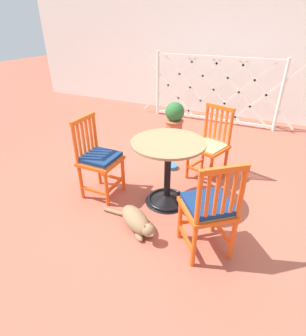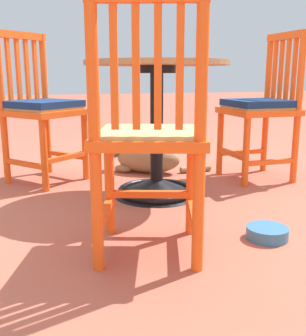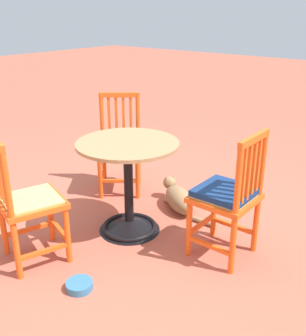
{
  "view_description": "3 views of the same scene",
  "coord_description": "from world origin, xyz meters",
  "px_view_note": "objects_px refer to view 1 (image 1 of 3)",
  "views": [
    {
      "loc": [
        0.94,
        -2.31,
        1.79
      ],
      "look_at": [
        -0.1,
        -0.18,
        0.47
      ],
      "focal_mm": 28.48,
      "sensor_mm": 36.0,
      "label": 1
    },
    {
      "loc": [
        0.66,
        2.07,
        0.66
      ],
      "look_at": [
        0.05,
        0.03,
        0.17
      ],
      "focal_mm": 43.92,
      "sensor_mm": 36.0,
      "label": 2
    },
    {
      "loc": [
        -1.9,
        1.98,
        1.64
      ],
      "look_at": [
        -0.11,
        -0.19,
        0.51
      ],
      "focal_mm": 42.79,
      "sensor_mm": 36.0,
      "label": 3
    }
  ],
  "objects_px": {
    "orange_chair_facing_out": "(209,208)",
    "orange_chair_tucked_in": "(210,146)",
    "orange_chair_near_fence": "(99,159)",
    "terracotta_planter": "(174,119)",
    "cafe_table": "(167,180)",
    "tabby_cat": "(137,222)",
    "pet_water_bowl": "(171,166)"
  },
  "relations": [
    {
      "from": "orange_chair_facing_out",
      "to": "pet_water_bowl",
      "type": "xyz_separation_m",
      "value": [
        -0.83,
        1.24,
        -0.42
      ]
    },
    {
      "from": "orange_chair_near_fence",
      "to": "pet_water_bowl",
      "type": "bearing_deg",
      "value": 61.6
    },
    {
      "from": "orange_chair_facing_out",
      "to": "orange_chair_tucked_in",
      "type": "xyz_separation_m",
      "value": [
        -0.33,
        1.23,
        -0.01
      ]
    },
    {
      "from": "cafe_table",
      "to": "orange_chair_tucked_in",
      "type": "distance_m",
      "value": 0.78
    },
    {
      "from": "cafe_table",
      "to": "orange_chair_tucked_in",
      "type": "relative_size",
      "value": 0.83
    },
    {
      "from": "terracotta_planter",
      "to": "tabby_cat",
      "type": "bearing_deg",
      "value": -76.44
    },
    {
      "from": "orange_chair_facing_out",
      "to": "pet_water_bowl",
      "type": "height_order",
      "value": "orange_chair_facing_out"
    },
    {
      "from": "terracotta_planter",
      "to": "orange_chair_near_fence",
      "type": "bearing_deg",
      "value": -93.38
    },
    {
      "from": "orange_chair_tucked_in",
      "to": "terracotta_planter",
      "type": "distance_m",
      "value": 1.37
    },
    {
      "from": "pet_water_bowl",
      "to": "orange_chair_facing_out",
      "type": "bearing_deg",
      "value": -56.2
    },
    {
      "from": "orange_chair_facing_out",
      "to": "terracotta_planter",
      "type": "height_order",
      "value": "orange_chair_facing_out"
    },
    {
      "from": "cafe_table",
      "to": "tabby_cat",
      "type": "xyz_separation_m",
      "value": [
        -0.07,
        -0.55,
        -0.19
      ]
    },
    {
      "from": "pet_water_bowl",
      "to": "orange_chair_near_fence",
      "type": "bearing_deg",
      "value": -118.4
    },
    {
      "from": "orange_chair_near_fence",
      "to": "terracotta_planter",
      "type": "distance_m",
      "value": 1.96
    },
    {
      "from": "orange_chair_tucked_in",
      "to": "orange_chair_near_fence",
      "type": "bearing_deg",
      "value": -137.82
    },
    {
      "from": "tabby_cat",
      "to": "cafe_table",
      "type": "bearing_deg",
      "value": 82.57
    },
    {
      "from": "cafe_table",
      "to": "orange_chair_near_fence",
      "type": "relative_size",
      "value": 0.83
    },
    {
      "from": "tabby_cat",
      "to": "orange_chair_tucked_in",
      "type": "bearing_deg",
      "value": 75.69
    },
    {
      "from": "tabby_cat",
      "to": "terracotta_planter",
      "type": "height_order",
      "value": "terracotta_planter"
    },
    {
      "from": "terracotta_planter",
      "to": "orange_chair_facing_out",
      "type": "bearing_deg",
      "value": -61.92
    },
    {
      "from": "tabby_cat",
      "to": "pet_water_bowl",
      "type": "xyz_separation_m",
      "value": [
        -0.18,
        1.28,
        -0.07
      ]
    },
    {
      "from": "orange_chair_facing_out",
      "to": "orange_chair_tucked_in",
      "type": "height_order",
      "value": "same"
    },
    {
      "from": "orange_chair_near_fence",
      "to": "terracotta_planter",
      "type": "xyz_separation_m",
      "value": [
        0.11,
        1.95,
        -0.12
      ]
    },
    {
      "from": "orange_chair_facing_out",
      "to": "tabby_cat",
      "type": "distance_m",
      "value": 0.74
    },
    {
      "from": "orange_chair_facing_out",
      "to": "cafe_table",
      "type": "bearing_deg",
      "value": 138.87
    },
    {
      "from": "orange_chair_facing_out",
      "to": "tabby_cat",
      "type": "xyz_separation_m",
      "value": [
        -0.65,
        -0.04,
        -0.35
      ]
    },
    {
      "from": "orange_chair_tucked_in",
      "to": "pet_water_bowl",
      "type": "relative_size",
      "value": 5.36
    },
    {
      "from": "orange_chair_facing_out",
      "to": "terracotta_planter",
      "type": "relative_size",
      "value": 1.47
    },
    {
      "from": "terracotta_planter",
      "to": "pet_water_bowl",
      "type": "relative_size",
      "value": 3.65
    },
    {
      "from": "orange_chair_facing_out",
      "to": "pet_water_bowl",
      "type": "bearing_deg",
      "value": 123.8
    },
    {
      "from": "cafe_table",
      "to": "pet_water_bowl",
      "type": "bearing_deg",
      "value": 108.75
    },
    {
      "from": "orange_chair_near_fence",
      "to": "orange_chair_facing_out",
      "type": "bearing_deg",
      "value": -13.74
    }
  ]
}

